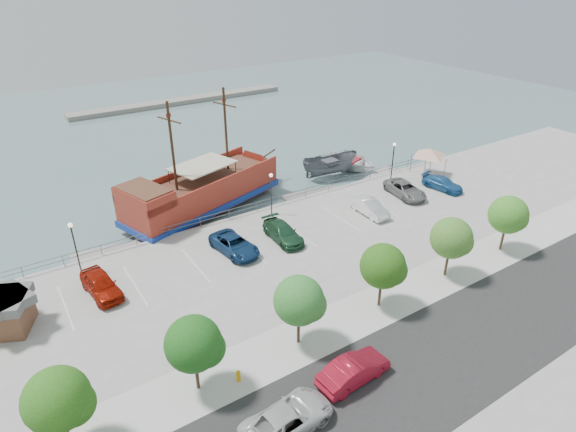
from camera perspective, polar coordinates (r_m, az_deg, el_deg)
ground at (r=43.21m, az=2.56°, el=-4.22°), size 160.00×160.00×0.00m
land_slab at (r=32.32m, az=26.11°, el=-19.96°), size 100.00×58.00×1.20m
street at (r=33.60m, az=19.12°, el=-14.72°), size 100.00×8.00×0.04m
sidewalk at (r=36.45m, az=11.85°, el=-9.78°), size 100.00×4.00×0.05m
seawall_railing at (r=48.19m, az=-2.76°, el=1.45°), size 50.00×0.06×1.00m
far_shore at (r=93.09m, az=-12.52°, el=13.16°), size 40.00×3.00×0.80m
pirate_ship at (r=50.90m, az=-8.83°, el=3.35°), size 20.37×11.17×12.62m
patrol_boat at (r=57.77m, az=4.94°, el=5.79°), size 7.39×4.09×2.70m
speedboat at (r=60.83m, az=7.29°, el=6.22°), size 7.15×8.52×1.51m
dock_west at (r=45.46m, az=-20.15°, el=-4.05°), size 7.07×2.99×0.39m
dock_mid at (r=53.25m, az=2.94°, el=2.52°), size 6.98×2.89×0.39m
dock_east at (r=59.07m, az=10.70°, el=4.67°), size 6.40×3.80×0.35m
shed at (r=37.50m, az=-30.57°, el=-9.79°), size 4.24×4.24×2.64m
canopy_tent at (r=57.47m, az=16.50°, el=7.69°), size 5.41×5.41×3.71m
street_van at (r=27.34m, az=-0.04°, el=-22.87°), size 5.43×2.87×1.46m
street_sedan at (r=29.79m, az=7.80°, el=-17.65°), size 4.78×1.93×1.54m
fire_hydrant at (r=29.85m, az=-5.91°, el=-18.30°), size 0.28×0.28×0.81m
lamp_post_left at (r=40.96m, az=-24.10°, el=-2.41°), size 0.36×0.36×4.28m
lamp_post_mid at (r=46.15m, az=-2.01°, el=3.53°), size 0.36×0.36×4.28m
lamp_post_right at (r=55.46m, az=12.39°, el=7.15°), size 0.36×0.36×4.28m
tree_a at (r=26.98m, az=-25.34°, el=-19.17°), size 3.30×3.20×5.00m
tree_b at (r=27.80m, az=-10.80°, el=-14.76°), size 3.30×3.20×5.00m
tree_c at (r=30.26m, az=1.60°, el=-10.10°), size 3.30×3.20×5.00m
tree_d at (r=34.01m, az=11.43°, el=-5.96°), size 3.30×3.20×5.00m
tree_e at (r=38.68m, az=18.99°, el=-2.60°), size 3.30×3.20×5.00m
tree_f at (r=43.96m, az=24.80°, el=0.03°), size 3.30×3.20×5.00m
parked_car_a at (r=38.49m, az=-21.29°, el=-7.58°), size 2.50×4.98×1.63m
parked_car_c at (r=41.09m, az=-6.38°, el=-3.41°), size 3.01×5.43×1.44m
parked_car_d at (r=42.63m, az=-0.60°, el=-1.97°), size 2.24×5.10×1.46m
parked_car_f at (r=47.66m, az=9.64°, el=1.04°), size 1.71×4.59×1.50m
parked_car_g at (r=52.28m, az=13.72°, el=3.08°), size 3.17×5.56×1.46m
parked_car_h at (r=54.99m, az=17.84°, el=3.69°), size 2.55×4.84×1.34m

